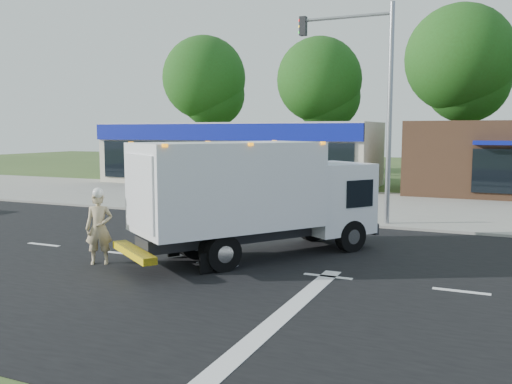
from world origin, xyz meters
TOP-DOWN VIEW (x-y plane):
  - ground at (0.00, 0.00)m, footprint 120.00×120.00m
  - road_asphalt at (0.00, 0.00)m, footprint 60.00×14.00m
  - sidewalk at (0.00, 8.20)m, footprint 60.00×2.40m
  - parking_apron at (0.00, 14.00)m, footprint 60.00×9.00m
  - lane_markings at (1.35, -1.35)m, footprint 55.20×7.00m
  - ems_box_truck at (0.52, 1.19)m, footprint 5.95×7.19m
  - emergency_worker at (-2.84, -1.20)m, footprint 0.83×0.75m
  - retail_strip_mall at (-9.00, 19.93)m, footprint 18.00×6.20m
  - brown_storefront at (7.00, 19.98)m, footprint 10.00×6.70m
  - traffic_signal_pole at (2.35, 7.60)m, footprint 3.51×0.25m
  - background_trees at (-0.85, 28.16)m, footprint 36.77×7.39m

SIDE VIEW (x-z plane):
  - ground at x=0.00m, z-range 0.00..0.00m
  - road_asphalt at x=0.00m, z-range -0.01..0.01m
  - parking_apron at x=0.00m, z-range 0.00..0.02m
  - lane_markings at x=1.35m, z-range 0.01..0.02m
  - sidewalk at x=0.00m, z-range 0.00..0.12m
  - emergency_worker at x=-2.84m, z-range -0.02..2.00m
  - ems_box_truck at x=0.52m, z-range 0.24..3.44m
  - brown_storefront at x=7.00m, z-range 0.00..4.00m
  - retail_strip_mall at x=-9.00m, z-range 0.01..4.01m
  - traffic_signal_pole at x=2.35m, z-range 0.92..8.92m
  - background_trees at x=-0.85m, z-range 1.33..13.43m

